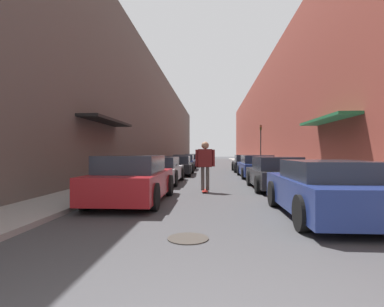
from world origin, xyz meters
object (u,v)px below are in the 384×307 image
object	(u,v)px
parked_car_left_2	(177,166)
parked_car_left_3	(184,162)
parked_car_left_5	(193,159)
manhole_cover	(188,238)
parked_car_left_1	(161,170)
parked_car_left_4	(190,161)
parked_car_right_3	(246,164)
parked_car_left_0	(133,179)
parked_car_right_1	(275,174)
parked_car_right_2	(256,167)
skateboarder	(205,161)
traffic_light	(261,141)
parked_car_right_0	(325,189)

from	to	relation	value
parked_car_left_2	parked_car_left_3	world-z (taller)	parked_car_left_3
parked_car_left_5	manhole_cover	xyz separation A→B (m)	(1.94, -31.12, -0.61)
parked_car_left_1	parked_car_left_4	world-z (taller)	parked_car_left_1
parked_car_right_3	manhole_cover	world-z (taller)	parked_car_right_3
parked_car_left_0	parked_car_left_2	xyz separation A→B (m)	(0.02, 10.67, -0.06)
parked_car_left_0	parked_car_left_5	size ratio (longest dim) A/B	1.02
parked_car_left_1	parked_car_right_1	distance (m)	5.33
parked_car_left_4	parked_car_left_2	bearing A→B (deg)	-90.15
parked_car_left_1	parked_car_right_1	size ratio (longest dim) A/B	1.14
parked_car_right_2	manhole_cover	size ratio (longest dim) A/B	6.58
skateboarder	traffic_light	distance (m)	17.31
skateboarder	parked_car_left_3	bearing A→B (deg)	98.59
parked_car_right_2	traffic_light	bearing A→B (deg)	79.40
parked_car_right_2	parked_car_right_3	distance (m)	5.19
parked_car_left_0	parked_car_right_2	bearing A→B (deg)	61.62
parked_car_left_2	parked_car_right_1	bearing A→B (deg)	-56.74
parked_car_left_0	parked_car_left_2	world-z (taller)	parked_car_left_0
parked_car_right_2	skateboarder	bearing A→B (deg)	-112.69
parked_car_left_3	parked_car_right_2	world-z (taller)	parked_car_right_2
parked_car_right_2	parked_car_right_3	xyz separation A→B (m)	(0.04, 5.19, -0.01)
manhole_cover	traffic_light	world-z (taller)	traffic_light
parked_car_left_5	parked_car_right_1	distance (m)	24.63
parked_car_right_0	manhole_cover	bearing A→B (deg)	-147.59
manhole_cover	skateboarder	bearing A→B (deg)	88.60
parked_car_left_2	parked_car_right_2	size ratio (longest dim) A/B	1.00
manhole_cover	parked_car_right_2	bearing A→B (deg)	76.86
parked_car_left_5	manhole_cover	bearing A→B (deg)	-86.43
parked_car_left_0	parked_car_right_0	world-z (taller)	parked_car_left_0
parked_car_left_4	parked_car_left_5	world-z (taller)	parked_car_left_5
parked_car_left_0	parked_car_right_3	bearing A→B (deg)	70.93
parked_car_left_3	traffic_light	xyz separation A→B (m)	(6.76, 2.70, 1.83)
parked_car_left_4	parked_car_right_0	xyz separation A→B (m)	(4.80, -23.84, 0.03)
parked_car_left_1	skateboarder	distance (m)	3.77
parked_car_right_2	parked_car_left_0	bearing A→B (deg)	-118.38
parked_car_left_2	parked_car_right_0	world-z (taller)	parked_car_right_0
parked_car_right_1	skateboarder	distance (m)	2.99
parked_car_right_0	parked_car_left_3	bearing A→B (deg)	105.19
parked_car_left_0	parked_car_left_3	distance (m)	16.23
parked_car_left_0	skateboarder	xyz separation A→B (m)	(2.07, 2.32, 0.48)
parked_car_right_3	traffic_light	size ratio (longest dim) A/B	1.07
parked_car_right_3	traffic_light	distance (m)	5.37
parked_car_left_5	parked_car_left_4	bearing A→B (deg)	-89.23
manhole_cover	parked_car_left_2	bearing A→B (deg)	97.58
traffic_light	parked_car_left_3	bearing A→B (deg)	-158.24
parked_car_left_5	traffic_light	world-z (taller)	traffic_light
parked_car_left_4	parked_car_right_1	bearing A→B (deg)	-75.71
parked_car_left_1	parked_car_left_0	bearing A→B (deg)	-88.83
parked_car_left_0	manhole_cover	size ratio (longest dim) A/B	6.11
parked_car_right_2	traffic_light	size ratio (longest dim) A/B	1.21
parked_car_left_2	parked_car_right_1	xyz separation A→B (m)	(4.80, -7.32, 0.01)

